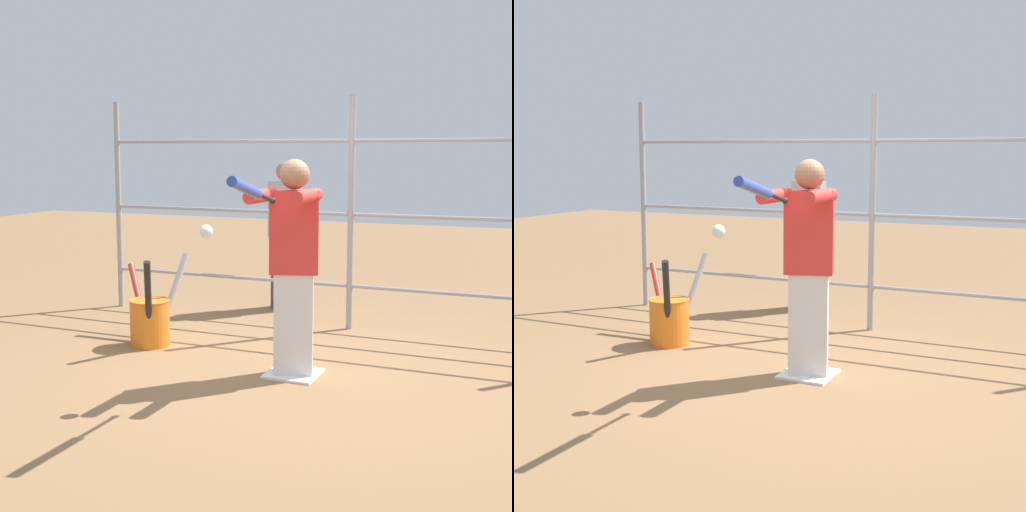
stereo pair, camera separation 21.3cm
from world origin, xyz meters
The scene contains 8 objects.
ground_plane centered at (0.00, 0.00, 0.00)m, with size 24.00×24.00×0.00m, color olive.
home_plate centered at (0.00, 0.00, 0.01)m, with size 0.40×0.40×0.02m.
fence_backstop centered at (0.00, -1.60, 1.14)m, with size 5.40×0.06×2.28m.
batter centered at (0.00, 0.02, 0.91)m, with size 0.42×0.66×1.69m.
baseball_bat_swinging centered at (-0.05, 0.98, 1.51)m, with size 0.14×0.89×0.23m.
softball_in_flight centered at (0.40, 0.70, 1.19)m, with size 0.10×0.10×0.10m.
bat_bucket centered at (1.50, -0.32, 0.24)m, with size 0.73×0.75×0.82m.
bystander_behind_fence centered at (0.92, -2.23, 0.85)m, with size 0.34×0.21×1.63m.
Camera 1 is at (-1.86, 5.10, 1.75)m, focal length 50.00 mm.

